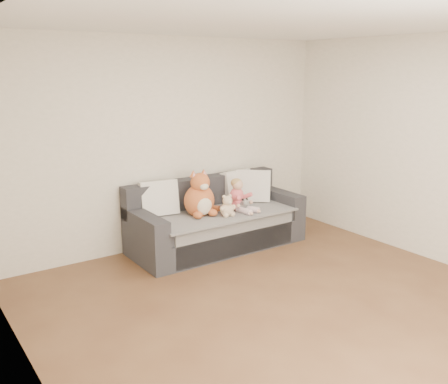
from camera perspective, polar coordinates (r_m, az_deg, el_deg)
name	(u,v)px	position (r m, az deg, el deg)	size (l,w,h in m)	color
room_shell	(280,171)	(4.60, 6.37, 2.43)	(5.00, 5.00, 5.00)	brown
sofa	(215,223)	(6.33, -0.98, -3.53)	(2.20, 0.94, 0.85)	#2D2D33
cushion_left	(159,198)	(6.10, -7.45, -0.69)	(0.49, 0.28, 0.44)	silver
cushion_right_back	(237,186)	(6.72, 1.47, 0.73)	(0.47, 0.27, 0.42)	silver
cushion_right_front	(253,186)	(6.69, 3.32, 0.72)	(0.48, 0.46, 0.44)	silver
toddler	(239,197)	(6.24, 1.70, -0.58)	(0.29, 0.42, 0.41)	#EE6B54
plush_cat	(200,198)	(6.05, -2.75, -0.67)	(0.47, 0.40, 0.59)	#CB602D
teddy_bear	(227,207)	(6.02, 0.39, -1.77)	(0.22, 0.16, 0.27)	#CFAA8F
plush_cow	(243,205)	(6.26, 2.14, -1.50)	(0.14, 0.22, 0.18)	white
sippy_cup	(224,208)	(6.14, -0.04, -1.86)	(0.11, 0.07, 0.12)	#773693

